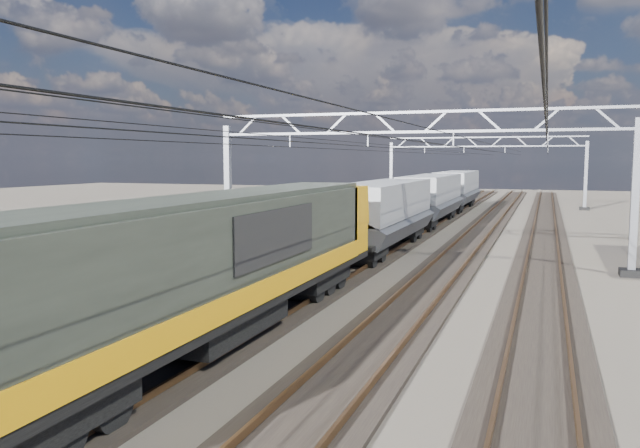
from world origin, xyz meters
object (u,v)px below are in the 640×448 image
(catenary_gantry_far, at_px, (484,169))
(hopper_wagon_lead, at_px, (383,210))
(locomotive, at_px, (215,259))
(hopper_wagon_mid, at_px, (431,195))
(hopper_wagon_third, at_px, (457,187))
(catenary_gantry_mid, at_px, (409,181))

(catenary_gantry_far, distance_m, hopper_wagon_lead, 33.04)
(catenary_gantry_far, distance_m, locomotive, 50.69)
(hopper_wagon_mid, height_order, hopper_wagon_third, same)
(hopper_wagon_mid, distance_m, hopper_wagon_third, 14.20)
(locomotive, distance_m, hopper_wagon_third, 46.10)
(catenary_gantry_mid, xyz_separation_m, catenary_gantry_far, (0.00, 36.00, 0.00))
(locomotive, height_order, hopper_wagon_lead, locomotive)
(catenary_gantry_mid, relative_size, hopper_wagon_lead, 1.53)
(catenary_gantry_far, xyz_separation_m, hopper_wagon_third, (-2.00, -4.53, -1.67))
(hopper_wagon_lead, bearing_deg, hopper_wagon_third, 90.00)
(catenary_gantry_far, xyz_separation_m, hopper_wagon_lead, (-2.00, -32.93, -1.67))
(catenary_gantry_mid, xyz_separation_m, hopper_wagon_lead, (-2.00, 3.07, -1.67))
(catenary_gantry_far, xyz_separation_m, locomotive, (-2.00, -50.63, -1.58))
(catenary_gantry_mid, xyz_separation_m, hopper_wagon_mid, (-2.00, 17.27, -1.67))
(catenary_gantry_mid, height_order, catenary_gantry_far, same)
(catenary_gantry_far, relative_size, locomotive, 0.94)
(hopper_wagon_lead, relative_size, hopper_wagon_third, 1.00)
(hopper_wagon_third, bearing_deg, locomotive, -90.00)
(hopper_wagon_mid, bearing_deg, hopper_wagon_lead, -90.00)
(hopper_wagon_lead, relative_size, hopper_wagon_mid, 1.00)
(catenary_gantry_mid, distance_m, catenary_gantry_far, 36.00)
(hopper_wagon_third, bearing_deg, hopper_wagon_mid, -90.00)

